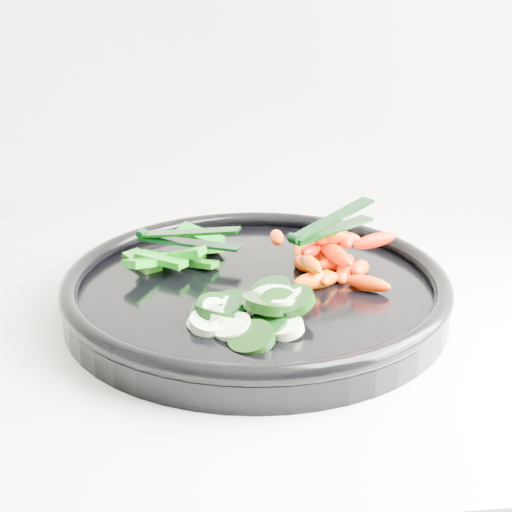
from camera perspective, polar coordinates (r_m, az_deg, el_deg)
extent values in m
cylinder|color=black|center=(0.70, 0.00, -3.24)|extent=(0.46, 0.46, 0.02)
torus|color=black|center=(0.69, 0.00, -1.85)|extent=(0.47, 0.47, 0.02)
cylinder|color=black|center=(0.59, -0.37, -6.62)|extent=(0.05, 0.05, 0.02)
cylinder|color=#E0F3C2|center=(0.60, -1.89, -5.79)|extent=(0.05, 0.05, 0.02)
cylinder|color=black|center=(0.63, -2.89, -4.72)|extent=(0.06, 0.06, 0.03)
cylinder|color=beige|center=(0.62, -2.81, -5.05)|extent=(0.04, 0.04, 0.02)
cylinder|color=black|center=(0.63, -2.99, -4.33)|extent=(0.05, 0.05, 0.02)
cylinder|color=beige|center=(0.63, -2.98, -4.46)|extent=(0.05, 0.05, 0.02)
cylinder|color=black|center=(0.61, 0.79, -5.67)|extent=(0.05, 0.05, 0.02)
cylinder|color=#CAECBD|center=(0.60, 2.36, -5.81)|extent=(0.05, 0.04, 0.02)
cylinder|color=black|center=(0.65, -2.38, -3.84)|extent=(0.05, 0.06, 0.02)
cylinder|color=#E4F8C6|center=(0.64, -1.29, -4.06)|extent=(0.05, 0.05, 0.02)
cylinder|color=black|center=(0.63, -3.14, -4.42)|extent=(0.05, 0.05, 0.02)
cylinder|color=#D7F5C4|center=(0.63, -2.96, -4.32)|extent=(0.04, 0.04, 0.02)
cylinder|color=black|center=(0.62, -2.42, -5.03)|extent=(0.05, 0.05, 0.01)
cylinder|color=beige|center=(0.61, -3.66, -5.37)|extent=(0.05, 0.05, 0.02)
cylinder|color=black|center=(0.63, -2.71, -4.47)|extent=(0.06, 0.06, 0.03)
cylinder|color=beige|center=(0.62, -3.99, -5.18)|extent=(0.04, 0.04, 0.02)
cylinder|color=black|center=(0.62, 2.69, -3.76)|extent=(0.06, 0.06, 0.03)
cylinder|color=beige|center=(0.63, 2.45, -3.32)|extent=(0.04, 0.04, 0.02)
cylinder|color=black|center=(0.62, 1.87, -3.95)|extent=(0.05, 0.05, 0.03)
cylinder|color=beige|center=(0.63, 1.85, -3.68)|extent=(0.05, 0.05, 0.03)
cylinder|color=black|center=(0.65, 1.15, -2.62)|extent=(0.04, 0.04, 0.02)
cylinder|color=beige|center=(0.64, 0.79, -3.18)|extent=(0.03, 0.03, 0.02)
cylinder|color=black|center=(0.62, 0.98, -3.84)|extent=(0.07, 0.07, 0.02)
cylinder|color=beige|center=(0.62, 2.00, -3.79)|extent=(0.03, 0.03, 0.01)
ellipsoid|color=#FF3B00|center=(0.71, 7.16, -1.02)|extent=(0.04, 0.05, 0.03)
ellipsoid|color=#FD5E00|center=(0.69, 4.88, -1.93)|extent=(0.06, 0.04, 0.03)
ellipsoid|color=#E54C00|center=(0.69, 8.99, -2.17)|extent=(0.05, 0.04, 0.02)
ellipsoid|color=#EB5200|center=(0.74, 4.71, -0.05)|extent=(0.04, 0.04, 0.03)
ellipsoid|color=#FE4100|center=(0.72, 8.34, -0.94)|extent=(0.03, 0.05, 0.03)
ellipsoid|color=#DE5200|center=(0.72, 3.73, -0.60)|extent=(0.02, 0.04, 0.02)
ellipsoid|color=#EE5900|center=(0.69, 5.61, -1.73)|extent=(0.02, 0.04, 0.02)
ellipsoid|color=#F82300|center=(0.73, 6.33, -0.63)|extent=(0.05, 0.04, 0.02)
ellipsoid|color=#EB2700|center=(0.78, 4.84, 0.96)|extent=(0.02, 0.05, 0.02)
ellipsoid|color=#FF5B00|center=(0.76, 3.68, 0.62)|extent=(0.03, 0.05, 0.02)
ellipsoid|color=#EA5E00|center=(0.69, 4.43, -0.66)|extent=(0.02, 0.05, 0.02)
ellipsoid|color=#E74C00|center=(0.75, 7.19, 1.19)|extent=(0.02, 0.05, 0.03)
ellipsoid|color=#FF5000|center=(0.73, 4.98, 0.84)|extent=(0.02, 0.04, 0.02)
ellipsoid|color=red|center=(0.71, 6.33, 0.19)|extent=(0.04, 0.06, 0.02)
ellipsoid|color=#EE1000|center=(0.72, 4.52, 0.47)|extent=(0.04, 0.05, 0.02)
ellipsoid|color=#E05B00|center=(0.76, 6.65, 1.43)|extent=(0.05, 0.02, 0.02)
ellipsoid|color=#E93E00|center=(0.72, 5.77, 1.51)|extent=(0.04, 0.03, 0.02)
ellipsoid|color=#FA4A00|center=(0.71, 1.68, 1.48)|extent=(0.02, 0.04, 0.02)
ellipsoid|color=#F63500|center=(0.72, 6.08, 1.70)|extent=(0.04, 0.04, 0.02)
ellipsoid|color=#E70C00|center=(0.71, 9.50, 1.23)|extent=(0.05, 0.03, 0.02)
cube|color=#1E6609|center=(0.76, -4.65, 0.07)|extent=(0.03, 0.06, 0.02)
cube|color=#1B6609|center=(0.78, -3.99, 0.79)|extent=(0.04, 0.06, 0.02)
cube|color=#0B740C|center=(0.73, -4.55, -0.61)|extent=(0.04, 0.04, 0.01)
cube|color=#186709|center=(0.75, -9.12, -0.42)|extent=(0.04, 0.05, 0.01)
cube|color=#15720A|center=(0.76, -8.06, 0.12)|extent=(0.03, 0.06, 0.02)
cube|color=#0F6D0A|center=(0.73, -6.40, 0.03)|extent=(0.06, 0.05, 0.03)
cube|color=#0A6D0E|center=(0.72, -8.76, -0.52)|extent=(0.05, 0.05, 0.02)
cube|color=#116C0A|center=(0.72, -7.62, -0.28)|extent=(0.06, 0.05, 0.01)
cube|color=#0A6A0D|center=(0.78, -4.44, 1.68)|extent=(0.05, 0.05, 0.02)
cylinder|color=black|center=(0.68, 3.06, 1.42)|extent=(0.01, 0.01, 0.01)
cube|color=black|center=(0.72, 6.15, 2.11)|extent=(0.10, 0.08, 0.00)
cube|color=black|center=(0.71, 6.18, 2.98)|extent=(0.10, 0.08, 0.02)
cylinder|color=black|center=(0.77, -9.14, 1.80)|extent=(0.01, 0.01, 0.01)
cube|color=black|center=(0.75, -5.33, 1.06)|extent=(0.11, 0.06, 0.00)
cube|color=black|center=(0.74, -5.36, 1.89)|extent=(0.11, 0.06, 0.02)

